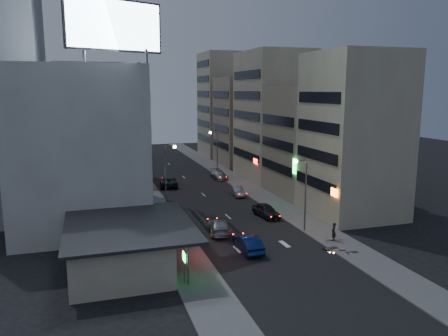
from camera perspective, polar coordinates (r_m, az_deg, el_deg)
name	(u,v)px	position (r m, az deg, el deg)	size (l,w,h in m)	color
ground	(274,257)	(41.95, 6.55, -11.54)	(180.00, 180.00, 0.00)	black
sidewalk_left	(146,192)	(67.82, -10.12, -3.13)	(4.00, 120.00, 0.12)	#4C4C4F
sidewalk_right	(245,185)	(71.50, 2.71, -2.29)	(4.00, 120.00, 0.12)	#4C4C4F
food_court	(120,246)	(39.96, -13.48, -9.84)	(11.00, 13.00, 3.88)	#B6AF8E
white_building	(80,144)	(55.94, -18.26, 3.02)	(14.00, 24.00, 18.00)	silver
shophouse_near	(354,135)	(55.80, 16.57, 4.12)	(10.00, 11.00, 20.00)	#B6AF8E
shophouse_mid	(311,141)	(66.04, 11.30, 3.48)	(11.00, 12.00, 16.00)	gray
shophouse_far	(273,116)	(77.20, 6.41, 6.79)	(10.00, 14.00, 22.00)	#B6AF8E
far_left_a	(91,121)	(80.74, -17.04, 5.84)	(11.00, 10.00, 20.00)	silver
far_left_b	(88,129)	(93.89, -17.34, 4.84)	(12.00, 10.00, 15.00)	gray
far_right_a	(246,121)	(91.41, 2.88, 6.10)	(11.00, 12.00, 18.00)	gray
far_right_b	(228,105)	(104.63, 0.48, 8.27)	(12.00, 12.00, 24.00)	#B6AF8E
billboard	(115,26)	(46.05, -14.09, 17.60)	(9.52, 3.75, 6.20)	#595B60
street_lamp_right_near	(303,184)	(48.06, 10.23, -2.13)	(1.60, 0.44, 8.02)	#595B60
street_lamp_left	(168,166)	(59.30, -7.28, 0.28)	(1.60, 0.44, 8.02)	#595B60
street_lamp_right_far	(215,146)	(79.32, -1.17, 2.85)	(1.60, 0.44, 8.02)	#595B60
parked_car_right_near	(266,211)	(54.29, 5.53, -5.55)	(1.90, 4.71, 1.61)	#27262B
parked_car_right_mid	(237,191)	(64.68, 1.76, -3.04)	(1.47, 4.22, 1.39)	#9C9EA4
parked_car_left	(168,181)	(71.43, -7.27, -1.76)	(2.68, 5.81, 1.61)	#25262A
parked_car_right_far	(219,175)	(76.74, -0.66, -0.89)	(2.11, 5.20, 1.51)	#A6A8AF
road_car_blue	(248,243)	(42.98, 3.13, -9.78)	(1.72, 4.95, 1.63)	navy
road_car_silver	(219,226)	(48.17, -0.65, -7.60)	(2.15, 5.30, 1.54)	#AAAFB3
person	(334,232)	(46.78, 14.12, -8.08)	(0.69, 0.45, 1.90)	black
scooter_black_a	(357,246)	(44.58, 16.93, -9.69)	(1.76, 0.59, 1.08)	black
scooter_silver_a	(344,243)	(44.83, 15.41, -9.44)	(1.91, 0.64, 1.17)	silver
scooter_blue	(334,241)	(45.37, 14.20, -9.17)	(1.84, 0.61, 1.13)	navy
scooter_black_b	(336,242)	(45.04, 14.47, -9.35)	(1.81, 0.60, 1.10)	black
scooter_silver_b	(334,233)	(47.46, 14.19, -8.29)	(1.89, 0.63, 1.15)	#A7A8AF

